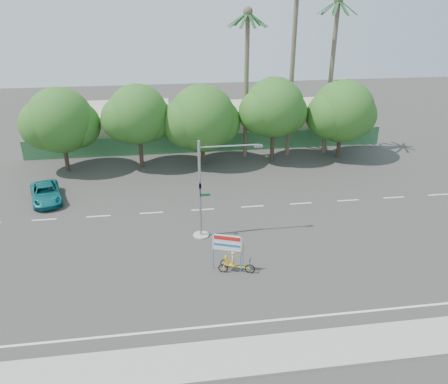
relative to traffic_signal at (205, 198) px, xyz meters
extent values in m
plane|color=#33302D|center=(2.20, -3.98, -2.92)|extent=(120.00, 120.00, 0.00)
cube|color=gray|center=(2.20, -11.48, -2.86)|extent=(50.00, 2.40, 0.12)
cube|color=#336B3D|center=(2.20, 17.52, -1.92)|extent=(38.00, 0.08, 2.00)
cube|color=#B8AA92|center=(-7.80, 22.02, -0.92)|extent=(12.00, 8.00, 4.00)
cube|color=#B8AA92|center=(10.20, 22.02, -1.12)|extent=(14.00, 8.00, 3.60)
cylinder|color=#473828|center=(-11.80, 14.02, -1.16)|extent=(0.40, 0.40, 3.52)
sphere|color=#264D16|center=(-11.80, 14.02, 2.04)|extent=(6.00, 6.00, 6.00)
sphere|color=#264D16|center=(-10.45, 14.32, 1.48)|extent=(4.32, 4.32, 4.32)
sphere|color=#264D16|center=(-13.15, 13.77, 1.72)|extent=(4.56, 4.56, 4.56)
cylinder|color=#473828|center=(-4.80, 14.02, -1.05)|extent=(0.40, 0.40, 3.74)
sphere|color=#264D16|center=(-4.80, 14.02, 2.35)|extent=(5.60, 5.60, 5.60)
sphere|color=#264D16|center=(-3.54, 14.32, 1.76)|extent=(4.03, 4.03, 4.03)
sphere|color=#264D16|center=(-6.06, 13.77, 2.01)|extent=(4.26, 4.26, 4.26)
cylinder|color=#473828|center=(1.20, 14.02, -1.27)|extent=(0.40, 0.40, 3.30)
sphere|color=#264D16|center=(1.20, 14.02, 1.73)|extent=(6.40, 6.40, 6.40)
sphere|color=#264D16|center=(2.64, 14.32, 1.21)|extent=(4.61, 4.61, 4.61)
sphere|color=#264D16|center=(-0.24, 13.77, 1.43)|extent=(4.86, 4.86, 4.86)
cylinder|color=#473828|center=(8.20, 14.02, -0.98)|extent=(0.40, 0.40, 3.87)
sphere|color=#264D16|center=(8.20, 14.02, 2.54)|extent=(5.80, 5.80, 5.80)
sphere|color=#264D16|center=(9.50, 14.32, 1.92)|extent=(4.18, 4.18, 4.18)
sphere|color=#264D16|center=(6.89, 13.77, 2.19)|extent=(4.41, 4.41, 4.41)
cylinder|color=#473828|center=(15.20, 14.02, -1.20)|extent=(0.40, 0.40, 3.43)
sphere|color=#264D16|center=(15.20, 14.02, 1.92)|extent=(6.20, 6.20, 6.20)
sphere|color=#264D16|center=(16.59, 14.32, 1.37)|extent=(4.46, 4.46, 4.46)
sphere|color=#264D16|center=(13.80, 13.77, 1.61)|extent=(4.71, 4.71, 4.71)
cylinder|color=#70604C|center=(10.20, 15.52, 5.58)|extent=(0.44, 0.44, 17.00)
cylinder|color=#70604C|center=(14.20, 15.52, 4.58)|extent=(0.44, 0.44, 15.00)
cube|color=#1C4C21|center=(15.14, 15.52, 11.42)|extent=(1.91, 0.28, 1.36)
cube|color=#1C4C21|center=(14.92, 16.12, 11.42)|extent=(1.65, 1.44, 1.36)
cube|color=#1C4C21|center=(14.36, 16.44, 11.42)|extent=(0.61, 1.93, 1.36)
cube|color=#1C4C21|center=(13.73, 16.33, 11.42)|extent=(1.20, 1.80, 1.36)
cube|color=#1C4C21|center=(13.31, 15.84, 11.42)|extent=(1.89, 0.92, 1.36)
cube|color=#1C4C21|center=(13.31, 15.19, 11.42)|extent=(1.89, 0.92, 1.36)
cube|color=#1C4C21|center=(13.73, 14.70, 11.42)|extent=(1.20, 1.80, 1.36)
cube|color=#1C4C21|center=(14.36, 14.59, 11.42)|extent=(0.61, 1.93, 1.36)
cube|color=#1C4C21|center=(14.92, 14.91, 11.42)|extent=(1.65, 1.44, 1.36)
cylinder|color=#70604C|center=(5.70, 15.52, 4.08)|extent=(0.44, 0.44, 14.00)
sphere|color=#70604C|center=(5.70, 15.52, 11.08)|extent=(0.90, 0.90, 0.90)
cube|color=#1C4C21|center=(6.64, 15.52, 10.42)|extent=(1.91, 0.28, 1.36)
cube|color=#1C4C21|center=(6.42, 16.12, 10.42)|extent=(1.65, 1.44, 1.36)
cube|color=#1C4C21|center=(5.86, 16.44, 10.42)|extent=(0.61, 1.93, 1.36)
cube|color=#1C4C21|center=(5.23, 16.33, 10.42)|extent=(1.20, 1.80, 1.36)
cube|color=#1C4C21|center=(4.81, 15.84, 10.42)|extent=(1.89, 0.92, 1.36)
cube|color=#1C4C21|center=(4.81, 15.19, 10.42)|extent=(1.89, 0.92, 1.36)
cube|color=#1C4C21|center=(5.23, 14.70, 10.42)|extent=(1.20, 1.80, 1.36)
cube|color=#1C4C21|center=(5.86, 14.59, 10.42)|extent=(0.61, 1.93, 1.36)
cube|color=#1C4C21|center=(6.42, 14.91, 10.42)|extent=(1.65, 1.44, 1.36)
cylinder|color=gray|center=(-0.30, 0.02, -2.87)|extent=(1.10, 1.10, 0.10)
cylinder|color=gray|center=(-0.30, 0.02, 0.58)|extent=(0.18, 0.18, 7.00)
cylinder|color=gray|center=(1.70, 0.02, 3.63)|extent=(4.00, 0.10, 0.10)
cube|color=gray|center=(3.60, 0.02, 3.53)|extent=(0.55, 0.20, 0.12)
imported|color=black|center=(-0.30, -0.20, 0.68)|extent=(0.16, 0.20, 1.00)
cube|color=#14662D|center=(0.05, 0.02, 0.23)|extent=(0.70, 0.04, 0.18)
torus|color=black|center=(2.24, -4.84, -2.63)|extent=(0.63, 0.29, 0.64)
torus|color=black|center=(0.82, -4.03, -2.65)|extent=(0.59, 0.27, 0.60)
torus|color=black|center=(0.63, -4.53, -2.65)|extent=(0.59, 0.27, 0.60)
cube|color=yellow|center=(1.48, -4.56, -2.58)|extent=(1.53, 0.61, 0.06)
cube|color=yellow|center=(0.73, -4.28, -2.63)|extent=(0.25, 0.55, 0.05)
cube|color=yellow|center=(1.13, -4.43, -2.45)|extent=(0.58, 0.54, 0.06)
cube|color=yellow|center=(0.89, -4.34, -2.18)|extent=(0.34, 0.45, 0.51)
cylinder|color=black|center=(2.24, -4.84, -2.26)|extent=(0.04, 0.04, 0.52)
cube|color=black|center=(2.24, -4.84, -2.00)|extent=(0.18, 0.41, 0.04)
imported|color=#CCB284|center=(1.26, -4.48, -2.08)|extent=(0.36, 0.44, 1.02)
cylinder|color=blue|center=(0.10, -4.05, -1.64)|extent=(0.07, 0.07, 2.56)
cylinder|color=blue|center=(1.70, -4.64, -1.64)|extent=(0.07, 0.07, 2.56)
cube|color=white|center=(0.90, -4.35, -0.98)|extent=(1.71, 0.67, 1.04)
cube|color=red|center=(0.89, -4.38, -0.64)|extent=(1.52, 0.57, 0.25)
cube|color=blue|center=(0.89, -4.38, -1.12)|extent=(1.52, 0.57, 0.13)
cylinder|color=black|center=(1.84, -4.69, -1.92)|extent=(0.02, 0.02, 1.99)
cube|color=red|center=(1.53, -4.58, -1.31)|extent=(0.79, 0.31, 0.62)
imported|color=#0F656C|center=(-12.32, 7.41, -2.25)|extent=(3.53, 5.27, 1.34)
camera|label=1|loc=(-2.40, -26.55, 12.73)|focal=35.00mm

